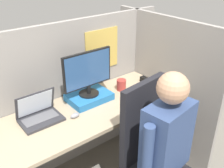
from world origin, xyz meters
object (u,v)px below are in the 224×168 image
paper_box (89,97)px  stapler (147,81)px  laptop (39,115)px  monitor (88,72)px  office_chair (153,158)px  coffee_mug (121,85)px  carrot_toy (133,103)px  person (172,151)px

paper_box → stapler: size_ratio=2.42×
paper_box → laptop: laptop is taller
paper_box → stapler: paper_box is taller
stapler → monitor: bearing=172.0°
monitor → office_chair: 0.84m
paper_box → coffee_mug: (0.34, -0.03, 0.02)m
laptop → carrot_toy: bearing=-21.9°
person → paper_box: bearing=94.3°
monitor → laptop: monitor is taller
monitor → carrot_toy: 0.45m
laptop → coffee_mug: bearing=-1.3°
monitor → office_chair: bearing=-83.0°
laptop → person: (0.52, -0.85, -0.06)m
monitor → stapler: bearing=-8.0°
paper_box → person: person is taller
laptop → carrot_toy: laptop is taller
carrot_toy → office_chair: office_chair is taller
monitor → person: (0.06, -0.86, -0.28)m
paper_box → carrot_toy: 0.38m
paper_box → laptop: 0.46m
laptop → stapler: laptop is taller
laptop → coffee_mug: laptop is taller
laptop → office_chair: 0.90m
carrot_toy → coffee_mug: size_ratio=1.36×
laptop → stapler: 1.08m
monitor → carrot_toy: size_ratio=3.28×
carrot_toy → office_chair: size_ratio=0.12×
stapler → office_chair: office_chair is taller
stapler → coffee_mug: size_ratio=1.47×
paper_box → coffee_mug: 0.34m
carrot_toy → coffee_mug: bearing=69.1°
paper_box → coffee_mug: bearing=-5.3°
laptop → carrot_toy: size_ratio=2.22×
stapler → person: 0.95m
office_chair → coffee_mug: (0.25, 0.66, 0.26)m
stapler → coffee_mug: 0.29m
laptop → paper_box: bearing=1.6°
monitor → laptop: 0.51m
laptop → office_chair: office_chair is taller
laptop → coffee_mug: 0.80m
monitor → person: person is taller
carrot_toy → coffee_mug: 0.28m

